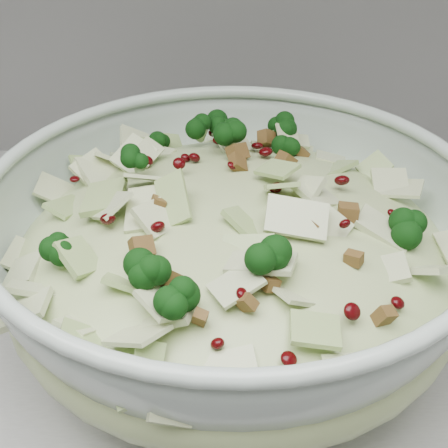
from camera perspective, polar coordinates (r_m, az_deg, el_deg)
name	(u,v)px	position (r m, az deg, el deg)	size (l,w,h in m)	color
mixing_bowl	(233,261)	(0.53, 0.86, -3.39)	(0.50, 0.50, 0.16)	#B0C2B5
salad	(234,236)	(0.51, 0.89, -1.06)	(0.42, 0.42, 0.16)	#C1D390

